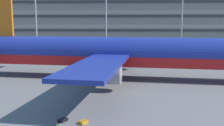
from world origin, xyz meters
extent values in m
plane|color=slate|center=(0.00, 0.00, 0.00)|extent=(600.00, 600.00, 0.00)
cube|color=gray|center=(0.00, 44.92, 9.06)|extent=(152.53, 18.07, 18.12)
cube|color=#2D2D33|center=(0.00, 35.78, 1.81)|extent=(151.00, 0.24, 0.70)
cube|color=#2D2D33|center=(0.00, 35.78, 5.44)|extent=(151.00, 0.24, 0.70)
cube|color=#2D2D33|center=(0.00, 35.78, 9.06)|extent=(151.00, 0.24, 0.70)
cube|color=#2D2D33|center=(0.00, 35.78, 12.69)|extent=(151.00, 0.24, 0.70)
cylinder|color=navy|center=(-4.67, 1.16, 3.49)|extent=(36.27, 8.47, 3.86)
cube|color=red|center=(-4.67, 1.16, 2.43)|extent=(34.83, 8.21, 1.24)
cube|color=navy|center=(-21.09, 6.99, 3.97)|extent=(2.53, 5.98, 0.20)
cube|color=navy|center=(-4.44, 10.71, 3.20)|extent=(6.31, 15.59, 0.36)
cube|color=navy|center=(-6.89, -8.14, 3.20)|extent=(6.31, 15.59, 0.36)
cylinder|color=#9E9EA3|center=(-4.30, 7.94, 1.84)|extent=(3.01, 2.46, 2.12)
cylinder|color=#9E9EA3|center=(-6.04, -5.50, 1.84)|extent=(3.01, 2.46, 2.12)
cylinder|color=black|center=(-5.89, 2.97, 0.45)|extent=(0.94, 0.46, 0.90)
cylinder|color=slate|center=(-5.89, 2.97, 1.23)|extent=(0.20, 0.20, 1.56)
cylinder|color=black|center=(-6.31, -0.28, 0.45)|extent=(0.94, 0.46, 0.90)
cylinder|color=slate|center=(-6.31, -0.28, 1.23)|extent=(0.20, 0.20, 1.56)
cylinder|color=gray|center=(-25.29, 29.86, 10.42)|extent=(0.36, 0.36, 20.85)
cylinder|color=gray|center=(9.08, 29.86, 11.10)|extent=(0.36, 0.36, 22.20)
cube|color=black|center=(-8.86, -14.51, 0.10)|extent=(0.73, 0.84, 0.21)
cube|color=black|center=(-8.69, -14.18, 0.10)|extent=(0.22, 0.13, 0.02)
cube|color=orange|center=(-7.28, -14.87, 0.11)|extent=(0.73, 0.76, 0.23)
cube|color=black|center=(-7.07, -14.62, 0.11)|extent=(0.19, 0.16, 0.02)
torus|color=black|center=(-8.90, -16.15, 0.48)|extent=(0.05, 0.08, 0.08)
cube|color=black|center=(-8.92, -16.04, 0.24)|extent=(0.04, 0.04, 0.40)
torus|color=black|center=(-7.17, -16.17, 0.42)|extent=(0.02, 0.08, 0.08)
camera|label=1|loc=(-4.41, -32.98, 7.15)|focal=42.42mm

